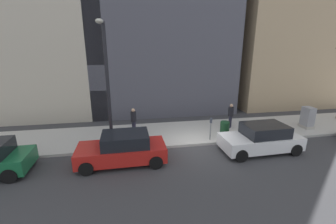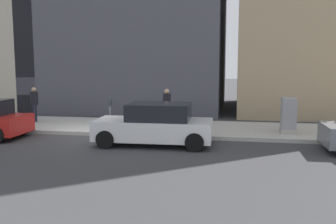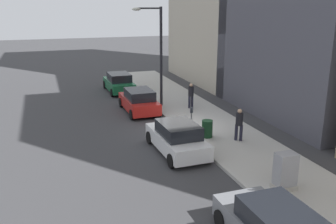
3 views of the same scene
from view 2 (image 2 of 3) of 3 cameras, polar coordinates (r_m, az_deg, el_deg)
ground_plane at (r=15.70m, az=-12.21°, el=-3.56°), size 120.00×120.00×0.00m
sidewalk at (r=17.52m, az=-9.70°, el=-2.12°), size 4.00×36.00×0.15m
parked_car_white at (r=13.52m, az=-1.97°, el=-1.98°), size 2.04×4.25×1.52m
parking_meter at (r=15.66m, az=-8.81°, el=0.12°), size 0.14×0.10×1.35m
utility_box at (r=15.79m, az=17.87°, el=-0.56°), size 0.83×0.61×1.43m
trash_bin at (r=15.82m, az=-4.49°, el=-1.12°), size 0.56×0.56×0.90m
pedestrian_near_meter at (r=16.80m, az=-0.18°, el=1.07°), size 0.36×0.36×1.66m
pedestrian_midblock at (r=19.09m, az=-19.69°, el=1.40°), size 0.39×0.36×1.66m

